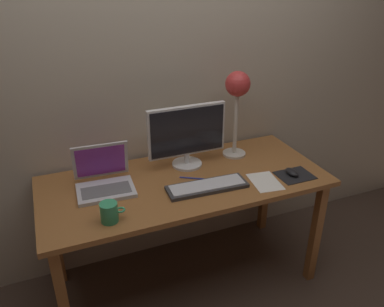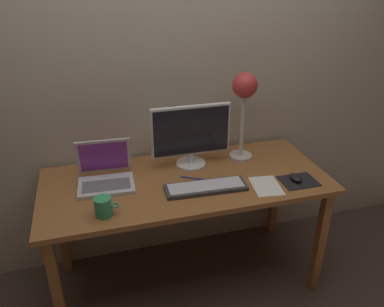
{
  "view_description": "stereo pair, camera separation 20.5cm",
  "coord_description": "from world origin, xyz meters",
  "px_view_note": "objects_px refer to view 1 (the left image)",
  "views": [
    {
      "loc": [
        -0.67,
        -1.75,
        1.83
      ],
      "look_at": [
        0.02,
        -0.05,
        0.92
      ],
      "focal_mm": 35.96,
      "sensor_mm": 36.0,
      "label": 1
    },
    {
      "loc": [
        -0.48,
        -1.82,
        1.83
      ],
      "look_at": [
        0.02,
        -0.05,
        0.92
      ],
      "focal_mm": 35.96,
      "sensor_mm": 36.0,
      "label": 2
    }
  ],
  "objects_px": {
    "monitor": "(187,134)",
    "keyboard_main": "(207,186)",
    "desk_lamp": "(237,92)",
    "coffee_mug": "(109,212)",
    "laptop": "(103,176)",
    "mouse": "(292,172)",
    "pen": "(192,178)"
  },
  "relations": [
    {
      "from": "keyboard_main",
      "to": "coffee_mug",
      "type": "bearing_deg",
      "value": -169.91
    },
    {
      "from": "monitor",
      "to": "laptop",
      "type": "relative_size",
      "value": 1.5
    },
    {
      "from": "monitor",
      "to": "desk_lamp",
      "type": "xyz_separation_m",
      "value": [
        0.33,
        0.02,
        0.21
      ]
    },
    {
      "from": "desk_lamp",
      "to": "coffee_mug",
      "type": "distance_m",
      "value": 1.03
    },
    {
      "from": "desk_lamp",
      "to": "coffee_mug",
      "type": "height_order",
      "value": "desk_lamp"
    },
    {
      "from": "laptop",
      "to": "coffee_mug",
      "type": "relative_size",
      "value": 2.64
    },
    {
      "from": "laptop",
      "to": "desk_lamp",
      "type": "relative_size",
      "value": 0.59
    },
    {
      "from": "laptop",
      "to": "keyboard_main",
      "type": "bearing_deg",
      "value": -24.13
    },
    {
      "from": "keyboard_main",
      "to": "coffee_mug",
      "type": "xyz_separation_m",
      "value": [
        -0.54,
        -0.1,
        0.04
      ]
    },
    {
      "from": "desk_lamp",
      "to": "pen",
      "type": "xyz_separation_m",
      "value": [
        -0.36,
        -0.18,
        -0.41
      ]
    },
    {
      "from": "laptop",
      "to": "mouse",
      "type": "height_order",
      "value": "laptop"
    },
    {
      "from": "keyboard_main",
      "to": "mouse",
      "type": "distance_m",
      "value": 0.51
    },
    {
      "from": "laptop",
      "to": "desk_lamp",
      "type": "bearing_deg",
      "value": 5.55
    },
    {
      "from": "monitor",
      "to": "coffee_mug",
      "type": "distance_m",
      "value": 0.68
    },
    {
      "from": "monitor",
      "to": "mouse",
      "type": "bearing_deg",
      "value": -33.7
    },
    {
      "from": "desk_lamp",
      "to": "coffee_mug",
      "type": "bearing_deg",
      "value": -154.96
    },
    {
      "from": "desk_lamp",
      "to": "mouse",
      "type": "relative_size",
      "value": 5.58
    },
    {
      "from": "mouse",
      "to": "coffee_mug",
      "type": "bearing_deg",
      "value": -177.47
    },
    {
      "from": "keyboard_main",
      "to": "desk_lamp",
      "type": "xyz_separation_m",
      "value": [
        0.33,
        0.31,
        0.4
      ]
    },
    {
      "from": "mouse",
      "to": "pen",
      "type": "bearing_deg",
      "value": 162.08
    },
    {
      "from": "laptop",
      "to": "desk_lamp",
      "type": "height_order",
      "value": "desk_lamp"
    },
    {
      "from": "keyboard_main",
      "to": "monitor",
      "type": "bearing_deg",
      "value": 90.42
    },
    {
      "from": "coffee_mug",
      "to": "monitor",
      "type": "bearing_deg",
      "value": 35.57
    },
    {
      "from": "pen",
      "to": "laptop",
      "type": "bearing_deg",
      "value": 167.8
    },
    {
      "from": "monitor",
      "to": "keyboard_main",
      "type": "xyz_separation_m",
      "value": [
        0.0,
        -0.29,
        -0.19
      ]
    },
    {
      "from": "monitor",
      "to": "keyboard_main",
      "type": "relative_size",
      "value": 1.05
    },
    {
      "from": "mouse",
      "to": "pen",
      "type": "height_order",
      "value": "mouse"
    },
    {
      "from": "monitor",
      "to": "keyboard_main",
      "type": "distance_m",
      "value": 0.35
    },
    {
      "from": "laptop",
      "to": "pen",
      "type": "xyz_separation_m",
      "value": [
        0.47,
        -0.1,
        -0.06
      ]
    },
    {
      "from": "keyboard_main",
      "to": "pen",
      "type": "bearing_deg",
      "value": 106.46
    },
    {
      "from": "desk_lamp",
      "to": "coffee_mug",
      "type": "xyz_separation_m",
      "value": [
        -0.87,
        -0.41,
        -0.36
      ]
    },
    {
      "from": "laptop",
      "to": "mouse",
      "type": "bearing_deg",
      "value": -15.3
    }
  ]
}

